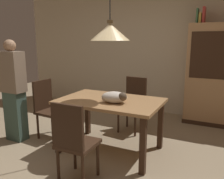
% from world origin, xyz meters
% --- Properties ---
extents(ground, '(10.00, 10.00, 0.00)m').
position_xyz_m(ground, '(0.00, 0.00, 0.00)').
color(ground, '#998466').
extents(back_wall, '(6.40, 0.10, 2.90)m').
position_xyz_m(back_wall, '(0.00, 2.65, 1.45)').
color(back_wall, beige).
rests_on(back_wall, ground).
extents(dining_table, '(1.40, 0.90, 0.75)m').
position_xyz_m(dining_table, '(0.12, 0.48, 0.65)').
color(dining_table, '#A87A4C').
rests_on(dining_table, ground).
extents(chair_far_back, '(0.44, 0.44, 0.93)m').
position_xyz_m(chair_far_back, '(0.12, 1.35, 0.51)').
color(chair_far_back, '#382316').
rests_on(chair_far_back, ground).
extents(chair_near_front, '(0.40, 0.40, 0.93)m').
position_xyz_m(chair_near_front, '(0.12, -0.40, 0.51)').
color(chair_near_front, '#382316').
rests_on(chair_near_front, ground).
extents(chair_left_side, '(0.43, 0.43, 0.93)m').
position_xyz_m(chair_left_side, '(-1.01, 0.48, 0.51)').
color(chair_left_side, '#382316').
rests_on(chair_left_side, ground).
extents(cat_sleeping, '(0.40, 0.30, 0.16)m').
position_xyz_m(cat_sleeping, '(0.25, 0.36, 0.83)').
color(cat_sleeping, beige).
rests_on(cat_sleeping, dining_table).
extents(pendant_lamp, '(0.52, 0.52, 1.30)m').
position_xyz_m(pendant_lamp, '(0.12, 0.48, 1.66)').
color(pendant_lamp, beige).
extents(hutch_bookcase, '(1.12, 0.45, 1.85)m').
position_xyz_m(hutch_bookcase, '(1.40, 2.32, 0.89)').
color(hutch_bookcase, tan).
rests_on(hutch_bookcase, ground).
extents(book_green_slim, '(0.03, 0.20, 0.26)m').
position_xyz_m(book_green_slim, '(0.96, 2.32, 1.98)').
color(book_green_slim, '#427A4C').
rests_on(book_green_slim, hutch_bookcase).
extents(book_yellow_short, '(0.04, 0.20, 0.18)m').
position_xyz_m(book_yellow_short, '(1.01, 2.32, 1.94)').
color(book_yellow_short, gold).
rests_on(book_yellow_short, hutch_bookcase).
extents(book_red_tall, '(0.04, 0.22, 0.28)m').
position_xyz_m(book_red_tall, '(1.07, 2.32, 1.99)').
color(book_red_tall, '#B73833').
rests_on(book_red_tall, hutch_bookcase).
extents(person_standing, '(0.36, 0.22, 1.57)m').
position_xyz_m(person_standing, '(-1.39, 0.16, 0.79)').
color(person_standing, '#3D564C').
rests_on(person_standing, ground).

